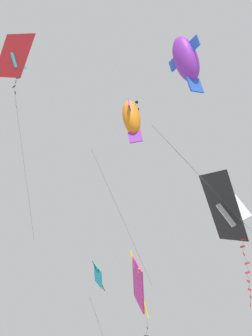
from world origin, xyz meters
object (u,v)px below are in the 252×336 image
kite_delta_near_left (15,57)px  kite_fish_near_right (186,59)px  kite_fish_mid_left (131,118)px  kite_diamond_far_centre (98,277)px  kite_delta_highest (225,208)px  kite_diamond_upper_right (138,285)px

kite_delta_near_left → kite_fish_near_right: size_ratio=1.24×
kite_fish_mid_left → kite_diamond_far_centre: kite_fish_mid_left is taller
kite_delta_near_left → kite_fish_mid_left: kite_fish_mid_left is taller
kite_fish_near_right → kite_delta_highest: kite_fish_near_right is taller
kite_diamond_far_centre → kite_diamond_upper_right: bearing=-15.1°
kite_diamond_far_centre → kite_fish_near_right: kite_fish_near_right is taller
kite_fish_mid_left → kite_diamond_far_centre: (-2.49, -3.46, -6.67)m
kite_delta_near_left → kite_fish_mid_left: bearing=89.1°
kite_delta_near_left → kite_diamond_far_centre: kite_delta_near_left is taller
kite_delta_near_left → kite_delta_highest: size_ratio=2.04×
kite_fish_near_right → kite_delta_highest: (-2.89, -0.26, -4.43)m
kite_fish_mid_left → kite_diamond_upper_right: kite_fish_mid_left is taller
kite_delta_near_left → kite_fish_near_right: (-0.66, 7.68, -3.52)m
kite_fish_mid_left → kite_delta_highest: bearing=37.3°
kite_diamond_upper_right → kite_fish_mid_left: bearing=174.0°
kite_diamond_far_centre → kite_delta_highest: bearing=-7.0°
kite_fish_mid_left → kite_delta_highest: (2.68, 5.37, -7.98)m
kite_diamond_upper_right → kite_delta_highest: bearing=20.6°
kite_fish_mid_left → kite_diamond_upper_right: bearing=15.8°
kite_diamond_upper_right → kite_delta_highest: (1.79, 4.57, 1.18)m
kite_diamond_far_centre → kite_delta_highest: (5.18, 8.83, -1.31)m
kite_fish_near_right → kite_fish_mid_left: bearing=161.0°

